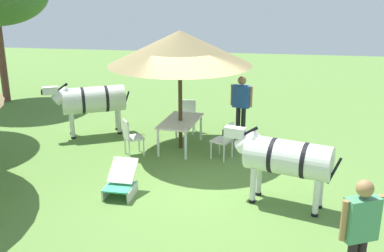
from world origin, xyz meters
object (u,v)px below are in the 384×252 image
shade_umbrella (180,48)px  standing_watcher (360,227)px  patio_chair_near_lawn (130,135)px  striped_lounge_chair (121,183)px  zebra_nearest_camera (285,158)px  patio_chair_east_end (225,138)px  zebra_by_umbrella (92,100)px  patio_chair_west_end (187,114)px  guest_beside_umbrella (241,101)px  patio_dining_table (180,123)px

shade_umbrella → standing_watcher: shade_umbrella is taller
patio_chair_near_lawn → standing_watcher: 6.36m
patio_chair_near_lawn → striped_lounge_chair: size_ratio=1.10×
shade_umbrella → zebra_nearest_camera: size_ratio=1.60×
patio_chair_east_end → zebra_by_umbrella: size_ratio=0.42×
patio_chair_east_end → zebra_nearest_camera: (-2.15, -1.31, 0.44)m
patio_chair_near_lawn → zebra_nearest_camera: zebra_nearest_camera is taller
patio_chair_near_lawn → zebra_by_umbrella: bearing=-166.4°
patio_chair_west_end → guest_beside_umbrella: 1.60m
guest_beside_umbrella → zebra_by_umbrella: (-0.42, 4.05, -0.04)m
patio_chair_west_end → zebra_by_umbrella: zebra_by_umbrella is taller
guest_beside_umbrella → patio_chair_near_lawn: bearing=50.1°
striped_lounge_chair → zebra_nearest_camera: size_ratio=0.37×
patio_chair_near_lawn → patio_chair_west_end: bearing=119.5°
patio_chair_east_end → patio_chair_near_lawn: (-0.14, 2.29, 0.00)m
shade_umbrella → patio_dining_table: shade_umbrella is taller
patio_chair_near_lawn → patio_dining_table: bearing=90.0°
patio_chair_east_end → patio_chair_near_lawn: 2.29m
guest_beside_umbrella → zebra_nearest_camera: bearing=119.8°
standing_watcher → patio_chair_east_end: bearing=89.2°
zebra_nearest_camera → zebra_by_umbrella: size_ratio=1.03×
striped_lounge_chair → patio_chair_west_end: bearing=-97.0°
guest_beside_umbrella → standing_watcher: 6.60m
standing_watcher → shade_umbrella: bearing=96.8°
patio_chair_west_end → patio_chair_near_lawn: bearing=60.5°
shade_umbrella → striped_lounge_chair: shade_umbrella is taller
zebra_by_umbrella → standing_watcher: bearing=-162.2°
patio_dining_table → striped_lounge_chair: bearing=166.0°
standing_watcher → patio_chair_near_lawn: bearing=108.8°
patio_chair_near_lawn → zebra_nearest_camera: bearing=27.7°
shade_umbrella → patio_chair_east_end: bearing=-116.3°
patio_chair_east_end → patio_chair_near_lawn: same height
shade_umbrella → zebra_by_umbrella: size_ratio=1.65×
patio_dining_table → guest_beside_umbrella: size_ratio=0.98×
patio_dining_table → standing_watcher: (-5.23, -3.36, 0.36)m
standing_watcher → zebra_by_umbrella: size_ratio=0.80×
shade_umbrella → zebra_nearest_camera: 4.03m
patio_chair_near_lawn → standing_watcher: standing_watcher is taller
patio_chair_east_end → patio_chair_west_end: same height
patio_chair_west_end → patio_chair_near_lawn: same height
striped_lounge_chair → zebra_by_umbrella: 4.04m
guest_beside_umbrella → patio_dining_table: bearing=51.8°
patio_dining_table → guest_beside_umbrella: 1.87m
patio_chair_west_end → standing_watcher: bearing=115.5°
shade_umbrella → standing_watcher: 6.40m
patio_chair_near_lawn → guest_beside_umbrella: 3.19m
shade_umbrella → guest_beside_umbrella: shade_umbrella is taller
standing_watcher → zebra_by_umbrella: bearing=109.3°
guest_beside_umbrella → standing_watcher: size_ratio=1.00×
guest_beside_umbrella → shade_umbrella: bearing=51.8°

